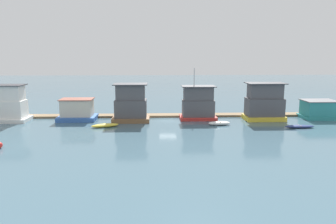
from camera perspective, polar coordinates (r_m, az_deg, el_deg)
ground_plane at (r=48.77m, az=-0.05°, el=-1.41°), size 200.00×200.00×0.00m
dock_walkway at (r=51.66m, az=-0.17°, el=-0.58°), size 59.60×2.14×0.30m
houseboat_white at (r=53.08m, az=-26.37°, el=1.14°), size 6.25×3.90×5.35m
houseboat_blue at (r=50.38m, az=-15.51°, el=0.27°), size 5.53×3.96×3.20m
houseboat_brown at (r=47.98m, az=-6.49°, el=1.33°), size 5.37×3.93×5.50m
houseboat_red at (r=49.30m, az=5.27°, el=1.39°), size 5.43×3.42×7.68m
houseboat_yellow at (r=50.66m, az=16.45°, el=1.51°), size 5.78×3.50×5.54m
houseboat_teal at (r=54.94m, az=24.77°, el=0.39°), size 5.12×4.08×2.79m
dinghy_yellow at (r=44.94m, az=-10.93°, el=-2.30°), size 3.85×2.26×0.47m
dinghy_white at (r=45.91m, az=8.95°, el=-1.93°), size 3.21×1.47×0.54m
dinghy_navy at (r=47.06m, az=21.91°, el=-2.35°), size 3.95×1.13×0.39m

